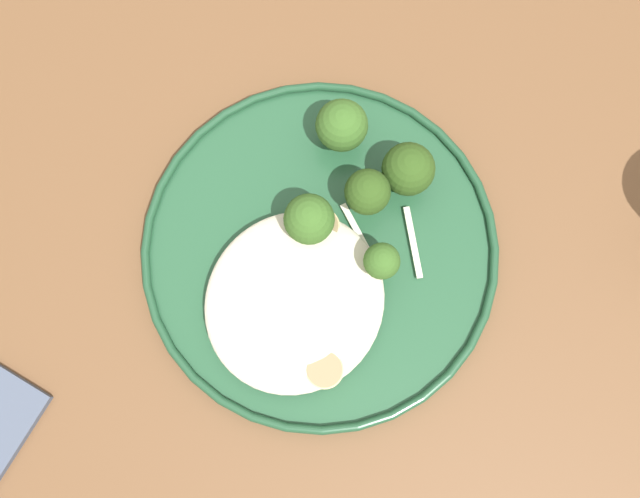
% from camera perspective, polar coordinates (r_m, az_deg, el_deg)
% --- Properties ---
extents(ground, '(6.00, 6.00, 0.00)m').
position_cam_1_polar(ground, '(1.33, -0.97, -6.40)').
color(ground, '#665B51').
extents(wooden_dining_table, '(1.40, 1.00, 0.74)m').
position_cam_1_polar(wooden_dining_table, '(0.68, -1.91, -1.96)').
color(wooden_dining_table, brown).
rests_on(wooden_dining_table, ground).
extents(dinner_plate, '(0.29, 0.29, 0.02)m').
position_cam_1_polar(dinner_plate, '(0.59, 0.00, -0.21)').
color(dinner_plate, '#235133').
rests_on(dinner_plate, wooden_dining_table).
extents(noodle_bed, '(0.15, 0.14, 0.02)m').
position_cam_1_polar(noodle_bed, '(0.57, -2.00, -4.12)').
color(noodle_bed, beige).
rests_on(noodle_bed, dinner_plate).
extents(seared_scallop_left_edge, '(0.02, 0.02, 0.02)m').
position_cam_1_polar(seared_scallop_left_edge, '(0.57, -3.41, -3.33)').
color(seared_scallop_left_edge, '#E5C689').
rests_on(seared_scallop_left_edge, dinner_plate).
extents(seared_scallop_rear_pale, '(0.03, 0.03, 0.01)m').
position_cam_1_polar(seared_scallop_rear_pale, '(0.58, 0.09, 1.69)').
color(seared_scallop_rear_pale, '#DBB77A').
rests_on(seared_scallop_rear_pale, dinner_plate).
extents(seared_scallop_center_golden, '(0.03, 0.03, 0.02)m').
position_cam_1_polar(seared_scallop_center_golden, '(0.57, 1.15, -5.97)').
color(seared_scallop_center_golden, '#E5C689').
rests_on(seared_scallop_center_golden, dinner_plate).
extents(seared_scallop_tilted_round, '(0.03, 0.03, 0.02)m').
position_cam_1_polar(seared_scallop_tilted_round, '(0.57, 0.35, -9.44)').
color(seared_scallop_tilted_round, '#E5C689').
rests_on(seared_scallop_tilted_round, dinner_plate).
extents(seared_scallop_half_hidden, '(0.03, 0.03, 0.02)m').
position_cam_1_polar(seared_scallop_half_hidden, '(0.57, -4.50, -5.47)').
color(seared_scallop_half_hidden, beige).
rests_on(seared_scallop_half_hidden, dinner_plate).
extents(broccoli_floret_right_tilted, '(0.04, 0.04, 0.06)m').
position_cam_1_polar(broccoli_floret_right_tilted, '(0.56, 3.73, 4.44)').
color(broccoli_floret_right_tilted, '#89A356').
rests_on(broccoli_floret_right_tilted, dinner_plate).
extents(broccoli_floret_rear_charred, '(0.03, 0.03, 0.05)m').
position_cam_1_polar(broccoli_floret_rear_charred, '(0.55, 4.84, -1.00)').
color(broccoli_floret_rear_charred, '#89A356').
rests_on(broccoli_floret_rear_charred, dinner_plate).
extents(broccoli_floret_tall_stalk, '(0.04, 0.04, 0.05)m').
position_cam_1_polar(broccoli_floret_tall_stalk, '(0.59, 1.71, 9.64)').
color(broccoli_floret_tall_stalk, '#89A356').
rests_on(broccoli_floret_tall_stalk, dinner_plate).
extents(broccoli_floret_left_leaning, '(0.04, 0.04, 0.06)m').
position_cam_1_polar(broccoli_floret_left_leaning, '(0.58, 6.93, 6.22)').
color(broccoli_floret_left_leaning, '#89A356').
rests_on(broccoli_floret_left_leaning, dinner_plate).
extents(broccoli_floret_near_rim, '(0.04, 0.04, 0.06)m').
position_cam_1_polar(broccoli_floret_near_rim, '(0.56, -0.75, 2.25)').
color(broccoli_floret_near_rim, '#89A356').
rests_on(broccoli_floret_near_rim, dinner_plate).
extents(onion_sliver_short_strip, '(0.05, 0.04, 0.00)m').
position_cam_1_polar(onion_sliver_short_strip, '(0.59, 7.30, 0.52)').
color(onion_sliver_short_strip, silver).
rests_on(onion_sliver_short_strip, dinner_plate).
extents(onion_sliver_pale_crescent, '(0.05, 0.03, 0.00)m').
position_cam_1_polar(onion_sliver_pale_crescent, '(0.60, 4.54, 4.57)').
color(onion_sliver_pale_crescent, silver).
rests_on(onion_sliver_pale_crescent, dinner_plate).
extents(onion_sliver_curled_piece, '(0.03, 0.04, 0.00)m').
position_cam_1_polar(onion_sliver_curled_piece, '(0.59, 2.85, 1.54)').
color(onion_sliver_curled_piece, silver).
rests_on(onion_sliver_curled_piece, dinner_plate).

